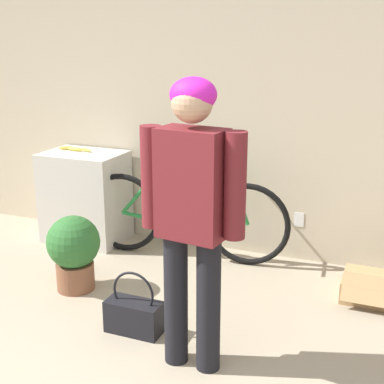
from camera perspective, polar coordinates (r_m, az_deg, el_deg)
The scene contains 8 objects.
wall_back at distance 4.45m, azimuth 5.07°, elevation 9.69°, with size 8.00×0.07×2.60m.
side_shelf at distance 4.94m, azimuth -11.30°, elevation -0.50°, with size 0.70×0.51×0.82m.
person at distance 2.80m, azimuth 0.01°, elevation -1.16°, with size 0.58×0.25×1.62m.
bicycle at distance 4.45m, azimuth -0.97°, elevation -2.55°, with size 1.78×0.46×0.76m.
banana at distance 4.93m, azimuth -12.33°, elevation 4.52°, with size 0.36×0.09×0.04m.
handbag at distance 3.47m, azimuth -6.21°, elevation -12.86°, with size 0.36×0.16×0.41m.
cardboard_box at distance 4.08m, azimuth 19.61°, elevation -9.76°, with size 0.55×0.45×0.23m.
potted_plant at distance 4.01m, azimuth -12.50°, elevation -5.98°, with size 0.39×0.39×0.56m.
Camera 1 is at (1.31, -1.36, 1.81)m, focal length 50.00 mm.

